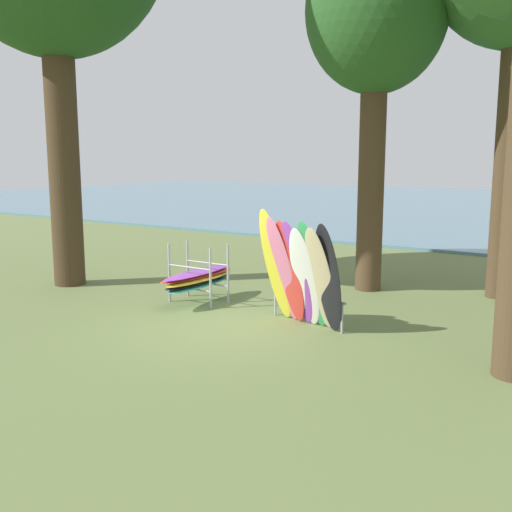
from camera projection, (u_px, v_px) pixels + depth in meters
name	position (u px, v px, depth m)	size (l,w,h in m)	color
ground_plane	(226.00, 323.00, 11.13)	(80.00, 80.00, 0.00)	olive
tree_far_left_back	(376.00, 19.00, 12.90)	(3.09, 3.09, 7.96)	#4C3823
leaning_board_pile	(300.00, 274.00, 10.69)	(1.83, 0.94, 2.15)	yellow
board_storage_rack	(199.00, 278.00, 12.60)	(1.15, 2.13, 1.25)	#9EA0A5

